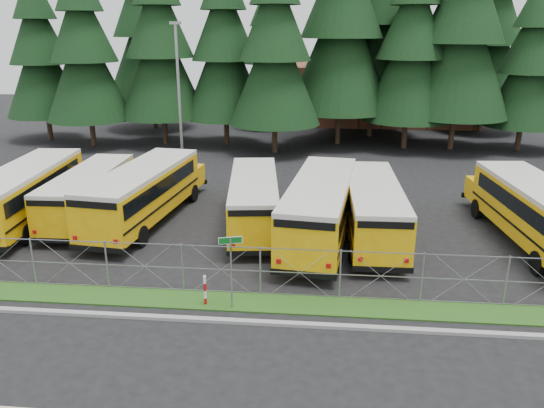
% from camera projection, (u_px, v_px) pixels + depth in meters
% --- Properties ---
extents(ground, '(120.00, 120.00, 0.00)m').
position_uv_depth(ground, '(288.00, 284.00, 21.19)').
color(ground, black).
rests_on(ground, ground).
extents(curb, '(50.00, 0.25, 0.12)m').
position_uv_depth(curb, '(282.00, 324.00, 18.24)').
color(curb, gray).
rests_on(curb, ground).
extents(grass_verge, '(50.00, 1.40, 0.06)m').
position_uv_depth(grass_verge, '(285.00, 304.00, 19.57)').
color(grass_verge, '#254F16').
rests_on(grass_verge, ground).
extents(chainlink_fence, '(44.00, 0.10, 2.00)m').
position_uv_depth(chainlink_fence, '(287.00, 272.00, 19.93)').
color(chainlink_fence, gray).
rests_on(chainlink_fence, ground).
extents(brick_building, '(22.00, 10.00, 6.00)m').
position_uv_depth(brick_building, '(368.00, 93.00, 57.49)').
color(brick_building, brown).
rests_on(brick_building, ground).
extents(bus_0, '(3.46, 11.43, 2.95)m').
position_uv_depth(bus_0, '(29.00, 194.00, 27.72)').
color(bus_0, '#E49A07').
rests_on(bus_0, ground).
extents(bus_1, '(2.57, 9.99, 2.61)m').
position_uv_depth(bus_1, '(91.00, 194.00, 28.30)').
color(bus_1, '#E49A07').
rests_on(bus_1, ground).
extents(bus_2, '(3.98, 11.55, 2.97)m').
position_uv_depth(bus_2, '(146.00, 194.00, 27.65)').
color(bus_2, '#E49A07').
rests_on(bus_2, ground).
extents(bus_4, '(3.62, 10.40, 2.67)m').
position_uv_depth(bus_4, '(254.00, 201.00, 27.02)').
color(bus_4, '#E49A07').
rests_on(bus_4, ground).
extents(bus_5, '(4.04, 11.70, 3.00)m').
position_uv_depth(bus_5, '(321.00, 209.00, 25.34)').
color(bus_5, '#E49A07').
rests_on(bus_5, ground).
extents(bus_6, '(2.64, 10.63, 2.78)m').
position_uv_depth(bus_6, '(372.00, 210.00, 25.59)').
color(bus_6, '#E49A07').
rests_on(bus_6, ground).
extents(bus_east, '(3.65, 11.52, 2.97)m').
position_uv_depth(bus_east, '(534.00, 214.00, 24.65)').
color(bus_east, '#E49A07').
rests_on(bus_east, ground).
extents(street_sign, '(0.81, 0.54, 2.81)m').
position_uv_depth(street_sign, '(231.00, 257.00, 18.71)').
color(street_sign, gray).
rests_on(street_sign, ground).
extents(striped_bollard, '(0.11, 0.11, 1.20)m').
position_uv_depth(striped_bollard, '(205.00, 291.00, 19.38)').
color(striped_bollard, '#B20C0C').
rests_on(striped_bollard, ground).
extents(light_standard, '(0.70, 0.35, 10.14)m').
position_uv_depth(light_standard, '(179.00, 94.00, 35.85)').
color(light_standard, gray).
rests_on(light_standard, ground).
extents(conifer_0, '(6.73, 6.73, 14.87)m').
position_uv_depth(conifer_0, '(40.00, 56.00, 46.52)').
color(conifer_0, black).
rests_on(conifer_0, ground).
extents(conifer_1, '(7.08, 7.08, 15.65)m').
position_uv_depth(conifer_1, '(84.00, 52.00, 43.62)').
color(conifer_1, black).
rests_on(conifer_1, ground).
extents(conifer_2, '(7.38, 7.38, 16.33)m').
position_uv_depth(conifer_2, '(160.00, 48.00, 44.32)').
color(conifer_2, black).
rests_on(conifer_2, ground).
extents(conifer_3, '(7.16, 7.16, 15.83)m').
position_uv_depth(conifer_3, '(224.00, 51.00, 44.27)').
color(conifer_3, black).
rests_on(conifer_3, ground).
extents(conifer_4, '(7.33, 7.33, 16.20)m').
position_uv_depth(conifer_4, '(275.00, 50.00, 41.07)').
color(conifer_4, black).
rests_on(conifer_4, ground).
extents(conifer_5, '(8.95, 8.95, 19.79)m').
position_uv_depth(conifer_5, '(342.00, 26.00, 43.80)').
color(conifer_5, black).
rests_on(conifer_5, ground).
extents(conifer_6, '(7.36, 7.36, 16.27)m').
position_uv_depth(conifer_6, '(411.00, 49.00, 42.67)').
color(conifer_6, black).
rests_on(conifer_6, ground).
extents(conifer_7, '(8.58, 8.58, 18.98)m').
position_uv_depth(conifer_7, '(463.00, 31.00, 41.95)').
color(conifer_7, black).
rests_on(conifer_7, ground).
extents(conifer_8, '(6.27, 6.27, 13.87)m').
position_uv_depth(conifer_8, '(529.00, 65.00, 42.29)').
color(conifer_8, black).
rests_on(conifer_8, ground).
extents(conifer_10, '(8.93, 8.93, 19.74)m').
position_uv_depth(conifer_10, '(149.00, 27.00, 51.16)').
color(conifer_10, black).
rests_on(conifer_10, ground).
extents(conifer_11, '(6.36, 6.36, 14.07)m').
position_uv_depth(conifer_11, '(267.00, 57.00, 52.56)').
color(conifer_11, black).
rests_on(conifer_11, ground).
extents(conifer_12, '(9.99, 9.99, 22.09)m').
position_uv_depth(conifer_12, '(376.00, 12.00, 46.76)').
color(conifer_12, black).
rests_on(conifer_12, ground).
extents(conifer_13, '(8.21, 8.21, 18.15)m').
position_uv_depth(conifer_13, '(490.00, 35.00, 49.84)').
color(conifer_13, black).
rests_on(conifer_13, ground).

